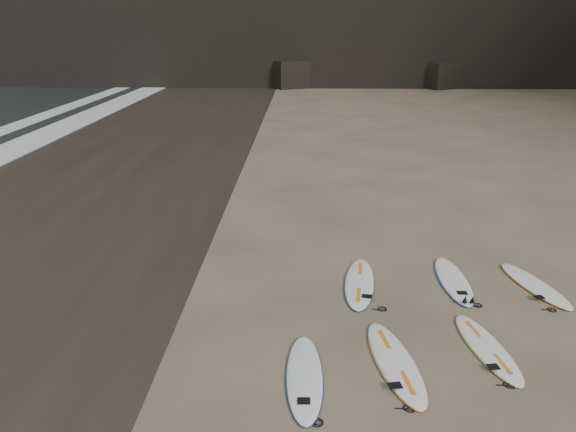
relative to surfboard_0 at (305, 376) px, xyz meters
name	(u,v)px	position (x,y,z in m)	size (l,w,h in m)	color
ground	(540,354)	(4.39, 0.87, -0.05)	(240.00, 240.00, 0.00)	#897559
wet_sand	(66,193)	(-8.61, 10.87, -0.04)	(12.00, 200.00, 0.01)	#383026
surfboard_0	(305,376)	(0.00, 0.00, 0.00)	(0.62, 2.59, 0.09)	white
surfboard_1	(395,361)	(1.64, 0.48, 0.00)	(0.66, 2.77, 0.10)	white
surfboard_2	(487,347)	(3.44, 1.01, 0.00)	(0.60, 2.51, 0.09)	white
surfboard_5	(360,282)	(1.29, 3.72, 0.00)	(0.67, 2.78, 0.10)	white
surfboard_6	(453,280)	(3.54, 3.93, 0.00)	(0.65, 2.69, 0.10)	white
surfboard_7	(535,285)	(5.37, 3.72, 0.00)	(0.61, 2.55, 0.09)	white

